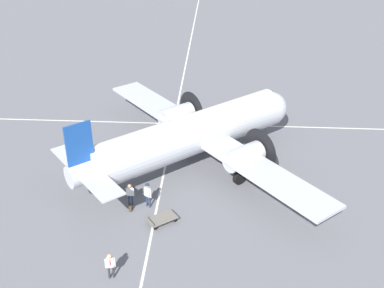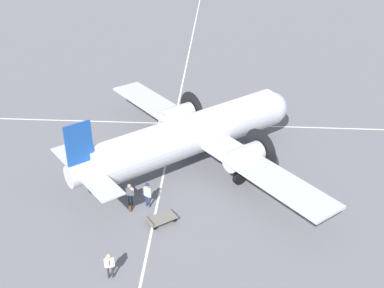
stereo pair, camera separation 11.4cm
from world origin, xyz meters
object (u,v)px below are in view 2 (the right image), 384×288
object	(u,v)px
crew_foreground	(109,263)
suitcase_near_door	(130,207)
passenger_boarding	(147,193)
baggage_cart	(161,219)
ramp_agent	(130,192)
airliner_main	(197,132)

from	to	relation	value
crew_foreground	suitcase_near_door	bearing A→B (deg)	-105.56
passenger_boarding	baggage_cart	xyz separation A→B (m)	(-1.59, -1.08, -0.85)
passenger_boarding	ramp_agent	bearing A→B (deg)	-154.06
passenger_boarding	airliner_main	bearing A→B (deg)	95.02
airliner_main	suitcase_near_door	xyz separation A→B (m)	(-6.26, 4.06, -2.41)
airliner_main	crew_foreground	bearing A→B (deg)	-148.42
crew_foreground	baggage_cart	size ratio (longest dim) A/B	0.78
airliner_main	crew_foreground	world-z (taller)	airliner_main
passenger_boarding	baggage_cart	world-z (taller)	passenger_boarding
airliner_main	suitcase_near_door	size ratio (longest dim) A/B	38.75
baggage_cart	crew_foreground	bearing A→B (deg)	-150.40
passenger_boarding	ramp_agent	world-z (taller)	passenger_boarding
airliner_main	baggage_cart	bearing A→B (deg)	-144.35
baggage_cart	passenger_boarding	bearing A→B (deg)	87.94
airliner_main	crew_foreground	size ratio (longest dim) A/B	11.92
crew_foreground	ramp_agent	xyz separation A→B (m)	(6.69, 0.07, -0.03)
airliner_main	ramp_agent	xyz separation A→B (m)	(-5.61, 4.16, -1.64)
airliner_main	baggage_cart	size ratio (longest dim) A/B	9.30
suitcase_near_door	baggage_cart	xyz separation A→B (m)	(-1.08, -2.19, 0.03)
suitcase_near_door	ramp_agent	bearing A→B (deg)	8.99
passenger_boarding	ramp_agent	size ratio (longest dim) A/B	1.09
suitcase_near_door	baggage_cart	world-z (taller)	baggage_cart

